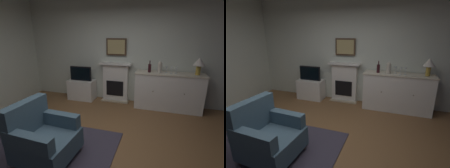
% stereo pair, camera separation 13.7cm
% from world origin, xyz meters
% --- Properties ---
extents(ground_plane, '(5.73, 4.73, 0.10)m').
position_xyz_m(ground_plane, '(0.00, 0.00, -0.05)').
color(ground_plane, brown).
rests_on(ground_plane, ground).
extents(wall_rear, '(5.73, 0.06, 2.78)m').
position_xyz_m(wall_rear, '(0.00, 2.34, 1.39)').
color(wall_rear, silver).
rests_on(wall_rear, ground_plane).
extents(area_rug, '(2.26, 1.92, 0.02)m').
position_xyz_m(area_rug, '(-0.72, -0.35, 0.01)').
color(area_rug, '#383342').
rests_on(area_rug, ground_plane).
extents(fireplace_unit, '(0.87, 0.30, 1.10)m').
position_xyz_m(fireplace_unit, '(-0.17, 2.21, 0.55)').
color(fireplace_unit, white).
rests_on(fireplace_unit, ground_plane).
extents(framed_picture, '(0.55, 0.04, 0.45)m').
position_xyz_m(framed_picture, '(-0.17, 2.25, 1.52)').
color(framed_picture, '#473323').
extents(sideboard_cabinet, '(1.64, 0.49, 0.94)m').
position_xyz_m(sideboard_cabinet, '(1.24, 2.03, 0.47)').
color(sideboard_cabinet, white).
rests_on(sideboard_cabinet, ground_plane).
extents(table_lamp, '(0.26, 0.26, 0.40)m').
position_xyz_m(table_lamp, '(1.85, 2.03, 1.22)').
color(table_lamp, '#B79338').
rests_on(table_lamp, sideboard_cabinet).
extents(wine_bottle, '(0.08, 0.08, 0.29)m').
position_xyz_m(wine_bottle, '(0.75, 1.99, 1.05)').
color(wine_bottle, '#331419').
rests_on(wine_bottle, sideboard_cabinet).
extents(wine_glass_left, '(0.07, 0.07, 0.16)m').
position_xyz_m(wine_glass_left, '(1.16, 2.04, 1.06)').
color(wine_glass_left, silver).
rests_on(wine_glass_left, sideboard_cabinet).
extents(wine_glass_center, '(0.07, 0.07, 0.16)m').
position_xyz_m(wine_glass_center, '(1.27, 1.97, 1.06)').
color(wine_glass_center, silver).
rests_on(wine_glass_center, sideboard_cabinet).
extents(wine_glass_right, '(0.07, 0.07, 0.16)m').
position_xyz_m(wine_glass_right, '(1.38, 2.00, 1.06)').
color(wine_glass_right, silver).
rests_on(wine_glass_right, sideboard_cabinet).
extents(vase_decorative, '(0.11, 0.11, 0.28)m').
position_xyz_m(vase_decorative, '(0.99, 1.98, 1.08)').
color(vase_decorative, beige).
rests_on(vase_decorative, sideboard_cabinet).
extents(tv_cabinet, '(0.75, 0.42, 0.57)m').
position_xyz_m(tv_cabinet, '(-1.14, 2.05, 0.29)').
color(tv_cabinet, white).
rests_on(tv_cabinet, ground_plane).
extents(tv_set, '(0.62, 0.07, 0.40)m').
position_xyz_m(tv_set, '(-1.14, 2.02, 0.77)').
color(tv_set, black).
rests_on(tv_set, tv_cabinet).
extents(armchair, '(0.85, 0.81, 0.92)m').
position_xyz_m(armchair, '(-0.60, -0.36, 0.38)').
color(armchair, '#3F596B').
rests_on(armchair, ground_plane).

